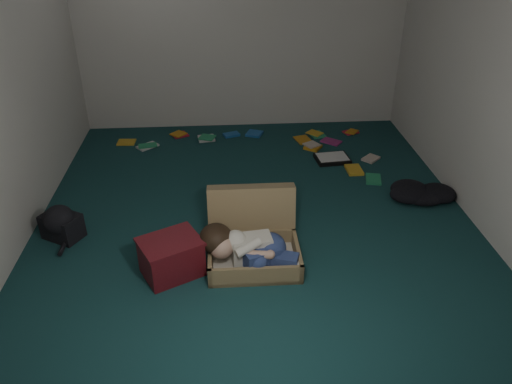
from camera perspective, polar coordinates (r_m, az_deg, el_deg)
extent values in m
plane|color=#153A3C|center=(4.69, -0.13, -2.78)|extent=(4.50, 4.50, 0.00)
plane|color=silver|center=(6.31, -1.67, 18.69)|extent=(4.50, 0.00, 4.50)
plane|color=silver|center=(2.11, 4.16, -6.23)|extent=(4.50, 0.00, 4.50)
plane|color=silver|center=(4.47, -27.16, 10.63)|extent=(0.00, 4.50, 4.50)
plane|color=silver|center=(4.71, 25.50, 11.88)|extent=(0.00, 4.50, 4.50)
cube|color=#91794F|center=(4.05, -0.23, -7.42)|extent=(0.74, 0.53, 0.17)
cube|color=silver|center=(4.07, -0.23, -7.89)|extent=(0.67, 0.47, 0.02)
cube|color=#91794F|center=(4.22, -0.52, -2.69)|extent=(0.73, 0.23, 0.54)
cube|color=silver|center=(3.97, -0.52, -6.54)|extent=(0.33, 0.22, 0.23)
sphere|color=tan|center=(3.91, -3.96, -6.20)|extent=(0.20, 0.20, 0.20)
ellipsoid|color=black|center=(3.93, -4.60, -5.29)|extent=(0.26, 0.28, 0.23)
ellipsoid|color=navy|center=(3.99, 1.74, -6.36)|extent=(0.24, 0.28, 0.23)
cube|color=navy|center=(3.90, 0.66, -7.54)|extent=(0.30, 0.23, 0.15)
cube|color=navy|center=(3.92, 2.98, -7.84)|extent=(0.28, 0.20, 0.12)
sphere|color=white|center=(3.97, 4.36, -7.73)|extent=(0.12, 0.12, 0.12)
sphere|color=white|center=(3.92, 4.50, -8.50)|extent=(0.10, 0.10, 0.10)
cylinder|color=tan|center=(3.84, 0.39, -7.16)|extent=(0.19, 0.06, 0.07)
cube|color=#571118|center=(3.99, -9.64, -7.47)|extent=(0.54, 0.50, 0.29)
cube|color=#571118|center=(3.89, -9.84, -5.64)|extent=(0.57, 0.52, 0.02)
cube|color=black|center=(5.77, 8.71, 3.78)|extent=(0.40, 0.32, 0.05)
cube|color=white|center=(5.75, 8.73, 4.01)|extent=(0.36, 0.28, 0.01)
cube|color=gold|center=(6.35, -14.58, 5.52)|extent=(0.19, 0.14, 0.02)
cube|color=#B7182F|center=(6.43, -8.69, 6.49)|extent=(0.24, 0.23, 0.02)
cube|color=silver|center=(6.27, -5.69, 6.07)|extent=(0.19, 0.22, 0.02)
cube|color=#1D579F|center=(6.37, -0.19, 6.64)|extent=(0.20, 0.23, 0.02)
cube|color=orange|center=(6.24, 5.42, 5.97)|extent=(0.24, 0.22, 0.02)
cube|color=#268E58|center=(6.41, 6.99, 6.55)|extent=(0.20, 0.16, 0.02)
cube|color=#95256A|center=(6.23, 8.58, 5.72)|extent=(0.24, 0.23, 0.02)
cube|color=beige|center=(5.88, 12.98, 3.71)|extent=(0.18, 0.21, 0.02)
cube|color=gold|center=(5.58, 11.13, 2.44)|extent=(0.21, 0.23, 0.02)
cube|color=#B7182F|center=(6.55, 10.78, 6.75)|extent=(0.23, 0.21, 0.02)
cube|color=silver|center=(6.18, -12.28, 5.12)|extent=(0.21, 0.17, 0.02)
cube|color=#1D579F|center=(6.35, -2.82, 6.52)|extent=(0.23, 0.24, 0.02)
cube|color=orange|center=(6.04, 6.51, 5.06)|extent=(0.16, 0.20, 0.02)
cube|color=#268E58|center=(5.44, 13.26, 1.43)|extent=(0.22, 0.24, 0.02)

